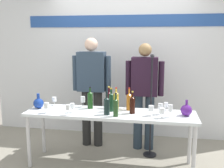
% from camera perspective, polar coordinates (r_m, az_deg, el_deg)
% --- Properties ---
extents(ground_plane, '(10.00, 10.00, 0.00)m').
position_cam_1_polar(ground_plane, '(3.87, -0.41, -17.01)').
color(ground_plane, gray).
extents(back_wall, '(4.87, 0.11, 3.00)m').
position_cam_1_polar(back_wall, '(4.71, 2.45, 6.93)').
color(back_wall, silver).
rests_on(back_wall, ground).
extents(display_table, '(2.29, 0.57, 0.76)m').
position_cam_1_polar(display_table, '(3.60, -0.43, -7.11)').
color(display_table, silver).
rests_on(display_table, ground).
extents(decanter_blue_left, '(0.15, 0.15, 0.22)m').
position_cam_1_polar(decanter_blue_left, '(3.90, -15.56, -3.97)').
color(decanter_blue_left, navy).
rests_on(decanter_blue_left, display_table).
extents(decanter_blue_right, '(0.15, 0.15, 0.21)m').
position_cam_1_polar(decanter_blue_right, '(3.54, 15.72, -5.43)').
color(decanter_blue_right, '#531E83').
rests_on(decanter_blue_right, display_table).
extents(presenter_left, '(0.62, 0.22, 1.75)m').
position_cam_1_polar(presenter_left, '(4.23, -4.39, -0.15)').
color(presenter_left, black).
rests_on(presenter_left, ground).
extents(presenter_right, '(0.59, 0.22, 1.67)m').
position_cam_1_polar(presenter_right, '(4.11, 6.98, -1.34)').
color(presenter_right, '#253341').
rests_on(presenter_right, ground).
extents(wine_bottle_0, '(0.08, 0.08, 0.31)m').
position_cam_1_polar(wine_bottle_0, '(3.75, -4.73, -3.33)').
color(wine_bottle_0, '#163F14').
rests_on(wine_bottle_0, display_table).
extents(wine_bottle_1, '(0.08, 0.08, 0.31)m').
position_cam_1_polar(wine_bottle_1, '(3.72, 0.88, -3.42)').
color(wine_bottle_1, gold).
rests_on(wine_bottle_1, display_table).
extents(wine_bottle_2, '(0.07, 0.07, 0.32)m').
position_cam_1_polar(wine_bottle_2, '(3.66, 3.69, -3.67)').
color(wine_bottle_2, '#C86D1F').
rests_on(wine_bottle_2, display_table).
extents(wine_bottle_3, '(0.07, 0.07, 0.32)m').
position_cam_1_polar(wine_bottle_3, '(3.60, -0.18, -3.73)').
color(wine_bottle_3, '#13351E').
rests_on(wine_bottle_3, display_table).
extents(wine_bottle_4, '(0.08, 0.08, 0.31)m').
position_cam_1_polar(wine_bottle_4, '(3.44, -1.14, -4.58)').
color(wine_bottle_4, black).
rests_on(wine_bottle_4, display_table).
extents(wine_bottle_5, '(0.07, 0.07, 0.31)m').
position_cam_1_polar(wine_bottle_5, '(3.76, -0.66, -3.25)').
color(wine_bottle_5, black).
rests_on(wine_bottle_5, display_table).
extents(wine_bottle_6, '(0.06, 0.06, 0.31)m').
position_cam_1_polar(wine_bottle_6, '(3.37, 0.82, -4.91)').
color(wine_bottle_6, '#203F1C').
rests_on(wine_bottle_6, display_table).
extents(wine_bottle_7, '(0.07, 0.07, 0.30)m').
position_cam_1_polar(wine_bottle_7, '(3.51, 4.40, -4.39)').
color(wine_bottle_7, black).
rests_on(wine_bottle_7, display_table).
extents(wine_glass_left_0, '(0.06, 0.06, 0.13)m').
position_cam_1_polar(wine_glass_left_0, '(3.58, -8.56, -4.71)').
color(wine_glass_left_0, white).
rests_on(wine_glass_left_0, display_table).
extents(wine_glass_left_1, '(0.06, 0.06, 0.13)m').
position_cam_1_polar(wine_glass_left_1, '(3.99, -12.35, -3.29)').
color(wine_glass_left_1, white).
rests_on(wine_glass_left_1, display_table).
extents(wine_glass_left_2, '(0.07, 0.07, 0.14)m').
position_cam_1_polar(wine_glass_left_2, '(3.62, -13.92, -4.55)').
color(wine_glass_left_2, white).
rests_on(wine_glass_left_2, display_table).
extents(wine_glass_left_3, '(0.06, 0.06, 0.16)m').
position_cam_1_polar(wine_glass_left_3, '(3.84, -6.31, -3.35)').
color(wine_glass_left_3, white).
rests_on(wine_glass_left_3, display_table).
extents(wine_glass_left_4, '(0.06, 0.06, 0.14)m').
position_cam_1_polar(wine_glass_left_4, '(3.48, -9.45, -5.03)').
color(wine_glass_left_4, white).
rests_on(wine_glass_left_4, display_table).
extents(wine_glass_right_0, '(0.06, 0.06, 0.15)m').
position_cam_1_polar(wine_glass_right_0, '(3.51, 10.38, -4.85)').
color(wine_glass_right_0, white).
rests_on(wine_glass_right_0, display_table).
extents(wine_glass_right_1, '(0.06, 0.06, 0.13)m').
position_cam_1_polar(wine_glass_right_1, '(3.67, 11.54, -4.46)').
color(wine_glass_right_1, white).
rests_on(wine_glass_right_1, display_table).
extents(wine_glass_right_2, '(0.07, 0.07, 0.13)m').
position_cam_1_polar(wine_glass_right_2, '(3.36, 10.76, -5.71)').
color(wine_glass_right_2, white).
rests_on(wine_glass_right_2, display_table).
extents(wine_glass_right_3, '(0.07, 0.07, 0.14)m').
position_cam_1_polar(wine_glass_right_3, '(3.44, 8.45, -5.23)').
color(wine_glass_right_3, white).
rests_on(wine_glass_right_3, display_table).
extents(wine_glass_right_4, '(0.06, 0.06, 0.17)m').
position_cam_1_polar(wine_glass_right_4, '(3.41, 12.47, -5.16)').
color(wine_glass_right_4, white).
rests_on(wine_glass_right_4, display_table).
extents(microphone_stand, '(0.20, 0.20, 1.53)m').
position_cam_1_polar(microphone_stand, '(3.99, 8.30, -8.27)').
color(microphone_stand, black).
rests_on(microphone_stand, ground).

